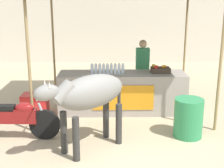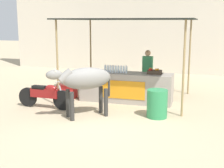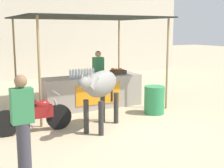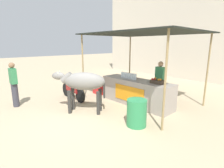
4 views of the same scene
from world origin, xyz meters
name	(u,v)px [view 3 (image 3 of 4)]	position (x,y,z in m)	size (l,w,h in m)	color
ground_plane	(131,127)	(0.00, 0.00, 0.00)	(60.00, 60.00, 0.00)	tan
building_wall_far	(34,10)	(0.00, 8.60, 3.23)	(16.00, 0.50, 6.47)	beige
stall_counter	(93,92)	(0.00, 2.20, 0.48)	(3.00, 0.82, 0.96)	#9E9389
stall_awning	(88,21)	(0.00, 2.50, 2.59)	(4.20, 3.20, 2.70)	black
water_bottle_row	(82,73)	(-0.35, 2.15, 1.07)	(0.79, 0.07, 0.25)	silver
fruit_crate	(118,72)	(0.90, 2.25, 1.03)	(0.44, 0.32, 0.18)	#3F3326
vendor_behind_counter	(98,75)	(0.56, 2.95, 0.85)	(0.34, 0.22, 1.65)	#383842
cooler_box	(24,109)	(-2.08, 2.10, 0.24)	(0.60, 0.44, 0.48)	red
water_barrel	(154,100)	(1.24, 0.76, 0.39)	(0.57, 0.57, 0.78)	#2D8C51
cow	(101,86)	(-0.68, 0.24, 1.03)	(1.61, 1.47, 1.44)	gray
motorcycle_parked	(34,115)	(-2.15, 0.70, 0.43)	(1.80, 0.55, 0.90)	black
passerby_on_street	(23,125)	(-2.82, -1.33, 0.85)	(0.34, 0.22, 1.65)	#383842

